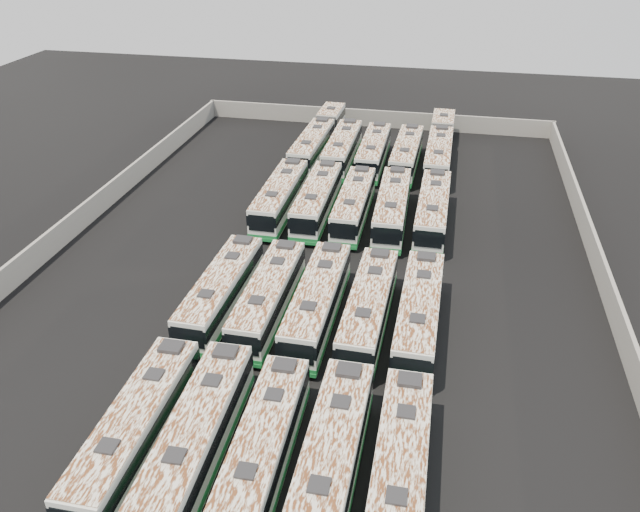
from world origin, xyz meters
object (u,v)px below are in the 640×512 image
Objects in this scene: bus_midfront_left at (268,297)px; bus_back_center at (373,152)px; bus_front_right at (330,462)px; bus_midback_far_left at (280,197)px; bus_midback_right at (392,207)px; bus_midback_far_right at (433,210)px; bus_midback_left at (317,200)px; bus_back_far_right at (440,146)px; bus_back_left at (342,149)px; bus_front_left at (197,436)px; bus_midfront_far_right at (419,314)px; bus_midfront_right at (369,309)px; bus_back_far_left at (319,137)px; bus_midback_center at (354,205)px; bus_back_right at (406,154)px; bus_midfront_center at (317,302)px; bus_midfront_far_left at (221,291)px; bus_front_center at (262,451)px; bus_front_far_right at (400,472)px; bus_front_far_left at (137,429)px.

bus_back_center is (3.50, 30.18, 0.03)m from bus_midfront_left.
bus_front_right is at bearing -85.46° from bus_back_center.
bus_midback_right is (10.61, -0.09, 0.00)m from bus_midback_far_left.
bus_midback_right is 1.01× the size of bus_midback_far_right.
bus_back_far_right is (10.67, 16.92, 0.00)m from bus_midback_left.
bus_back_left is at bearing 115.61° from bus_midback_right.
bus_front_left reaches higher than bus_midfront_far_right.
bus_front_right is at bearing -89.07° from bus_midfront_right.
bus_midback_center is at bearing -66.87° from bus_back_far_left.
bus_back_right is at bearing -0.27° from bus_back_left.
bus_midfront_far_left is at bearing 179.96° from bus_midfront_center.
bus_back_right is at bearing 105.10° from bus_midback_far_right.
bus_midfront_center is 0.99× the size of bus_midback_far_left.
bus_front_right is 1.00× the size of bus_back_left.
bus_midfront_left is (-3.58, 13.71, 0.00)m from bus_front_center.
bus_front_center is 47.79m from bus_back_far_left.
bus_midfront_far_left is (-14.16, 13.70, -0.03)m from bus_front_far_right.
bus_midback_far_right reaches higher than bus_front_far_right.
bus_front_left is 43.85m from bus_back_center.
bus_back_far_left reaches higher than bus_front_far_right.
bus_back_far_right reaches higher than bus_back_right.
bus_back_left reaches higher than bus_front_right.
bus_midback_center is at bearing 103.00° from bus_front_far_right.
bus_midfront_far_left is at bearing 116.28° from bus_front_center.
bus_midfront_far_left is at bearing -179.24° from bus_midfront_right.
bus_midfront_far_right is at bearing -49.29° from bus_midback_far_left.
bus_back_far_left reaches higher than bus_midfront_far_left.
bus_back_left is (-3.60, 43.93, 0.08)m from bus_front_center.
bus_front_far_right is at bearing -62.33° from bus_midfront_center.
bus_midfront_center reaches higher than bus_front_far_left.
bus_midback_left reaches higher than bus_midfront_left.
bus_front_right is 1.00× the size of bus_midback_right.
bus_front_right is 1.03× the size of bus_back_center.
bus_midfront_far_left is 0.97× the size of bus_midback_left.
bus_midback_far_right reaches higher than bus_midback_center.
bus_back_far_right reaches higher than bus_back_far_left.
bus_midback_far_right reaches higher than bus_midfront_right.
bus_back_far_left is (-10.59, 33.57, 0.03)m from bus_midfront_right.
bus_back_far_right is at bearing 44.45° from bus_back_right.
bus_back_left reaches higher than bus_midfront_far_left.
bus_midback_left reaches higher than bus_midfront_far_left.
bus_midback_far_left reaches higher than bus_front_far_right.
bus_front_left is 1.04× the size of bus_midfront_left.
bus_front_far_left reaches higher than bus_midfront_left.
bus_back_right is (-3.47, 43.89, -0.01)m from bus_front_far_right.
bus_front_right is 15.55m from bus_midfront_left.
bus_midback_right reaches higher than bus_back_right.
bus_back_far_right is (7.09, 47.21, 0.07)m from bus_front_center.
bus_midback_far_right reaches higher than bus_front_left.
bus_front_far_left reaches higher than bus_midfront_far_left.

